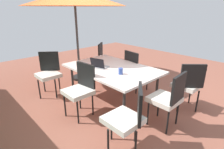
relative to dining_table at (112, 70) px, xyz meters
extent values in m
cube|color=#935442|center=(0.00, 0.00, -0.72)|extent=(10.00, 10.00, 0.02)
cube|color=silver|center=(0.00, 0.00, 0.03)|extent=(1.90, 1.25, 0.04)
cylinder|color=#333333|center=(-0.80, -0.48, -0.35)|extent=(0.05, 0.05, 0.72)
cylinder|color=#333333|center=(0.80, -0.48, -0.35)|extent=(0.05, 0.05, 0.72)
cylinder|color=#333333|center=(-0.80, 0.48, -0.35)|extent=(0.05, 0.05, 0.72)
cylinder|color=#333333|center=(0.80, 0.48, -0.35)|extent=(0.05, 0.05, 0.72)
cylinder|color=#4C4C4C|center=(1.60, -0.22, 0.43)|extent=(0.06, 0.06, 2.29)
cylinder|color=black|center=(1.60, -0.22, -0.68)|extent=(0.44, 0.44, 0.06)
cube|color=silver|center=(-0.01, 0.85, -0.22)|extent=(0.46, 0.46, 0.08)
cube|color=black|center=(0.02, 0.64, 0.04)|extent=(0.44, 0.10, 0.45)
cylinder|color=black|center=(0.15, 1.05, -0.49)|extent=(0.03, 0.03, 0.45)
cylinder|color=black|center=(-0.21, 1.00, -0.49)|extent=(0.03, 0.03, 0.45)
cylinder|color=black|center=(0.19, 0.69, -0.49)|extent=(0.03, 0.03, 0.45)
cylinder|color=black|center=(-0.16, 0.65, -0.49)|extent=(0.03, 0.03, 0.45)
cube|color=silver|center=(1.18, 0.86, -0.22)|extent=(0.46, 0.46, 0.08)
cube|color=black|center=(1.35, 0.73, 0.04)|extent=(0.31, 0.36, 0.45)
cylinder|color=black|center=(1.16, 1.11, -0.49)|extent=(0.03, 0.03, 0.45)
cylinder|color=black|center=(0.93, 0.84, -0.49)|extent=(0.03, 0.03, 0.45)
cylinder|color=black|center=(1.44, 0.89, -0.49)|extent=(0.03, 0.03, 0.45)
cylinder|color=black|center=(1.21, 0.61, -0.49)|extent=(0.03, 0.03, 0.45)
cube|color=silver|center=(-1.20, -0.88, -0.22)|extent=(0.46, 0.46, 0.08)
cube|color=black|center=(-1.35, -0.73, 0.04)|extent=(0.34, 0.34, 0.45)
cylinder|color=black|center=(-1.20, -1.13, -0.49)|extent=(0.03, 0.03, 0.45)
cylinder|color=black|center=(-0.95, -0.88, -0.49)|extent=(0.03, 0.03, 0.45)
cylinder|color=black|center=(-1.46, -0.88, -0.49)|extent=(0.03, 0.03, 0.45)
cylinder|color=black|center=(-1.20, -0.63, -0.49)|extent=(0.03, 0.03, 0.45)
cube|color=silver|center=(1.14, -0.90, -0.22)|extent=(0.46, 0.46, 0.08)
cube|color=black|center=(1.30, -0.77, 0.04)|extent=(0.30, 0.37, 0.45)
cylinder|color=black|center=(0.88, -0.87, -0.49)|extent=(0.03, 0.03, 0.45)
cylinder|color=black|center=(1.11, -1.15, -0.49)|extent=(0.03, 0.03, 0.45)
cylinder|color=black|center=(1.17, -0.65, -0.49)|extent=(0.03, 0.03, 0.45)
cylinder|color=black|center=(1.39, -0.93, -0.49)|extent=(0.03, 0.03, 0.45)
cube|color=silver|center=(-1.16, 0.88, -0.22)|extent=(0.46, 0.46, 0.08)
cube|color=black|center=(-1.32, 0.74, 0.04)|extent=(0.31, 0.36, 0.45)
cylinder|color=black|center=(-0.90, 0.86, -0.49)|extent=(0.03, 0.03, 0.45)
cylinder|color=black|center=(-1.14, 1.13, -0.49)|extent=(0.03, 0.03, 0.45)
cylinder|color=black|center=(-1.18, 0.63, -0.49)|extent=(0.03, 0.03, 0.45)
cylinder|color=black|center=(-1.41, 0.90, -0.49)|extent=(0.03, 0.03, 0.45)
cube|color=silver|center=(0.01, -0.85, -0.22)|extent=(0.46, 0.46, 0.08)
cube|color=black|center=(0.04, -0.64, 0.04)|extent=(0.44, 0.10, 0.45)
cylinder|color=black|center=(-0.19, -1.00, -0.49)|extent=(0.03, 0.03, 0.45)
cylinder|color=black|center=(0.17, -1.05, -0.49)|extent=(0.03, 0.03, 0.45)
cylinder|color=black|center=(-0.15, -0.65, -0.49)|extent=(0.03, 0.03, 0.45)
cylinder|color=black|center=(0.21, -0.69, -0.49)|extent=(0.03, 0.03, 0.45)
cube|color=silver|center=(-1.22, -0.04, -0.22)|extent=(0.46, 0.46, 0.08)
cube|color=black|center=(-1.43, -0.06, 0.04)|extent=(0.07, 0.44, 0.45)
cylinder|color=black|center=(-1.03, -0.21, -0.49)|extent=(0.03, 0.03, 0.45)
cylinder|color=black|center=(-1.06, 0.15, -0.49)|extent=(0.03, 0.03, 0.45)
cylinder|color=black|center=(-1.39, -0.24, -0.49)|extent=(0.03, 0.03, 0.45)
cylinder|color=black|center=(-1.42, 0.12, -0.49)|extent=(0.03, 0.03, 0.45)
cube|color=gray|center=(0.19, 0.15, 0.05)|extent=(0.37, 0.30, 0.02)
cube|color=black|center=(0.16, 0.26, 0.16)|extent=(0.32, 0.14, 0.20)
cylinder|color=#334C99|center=(-0.39, 0.15, 0.10)|extent=(0.08, 0.08, 0.12)
camera|label=1|loc=(-2.56, 2.40, 1.20)|focal=28.76mm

